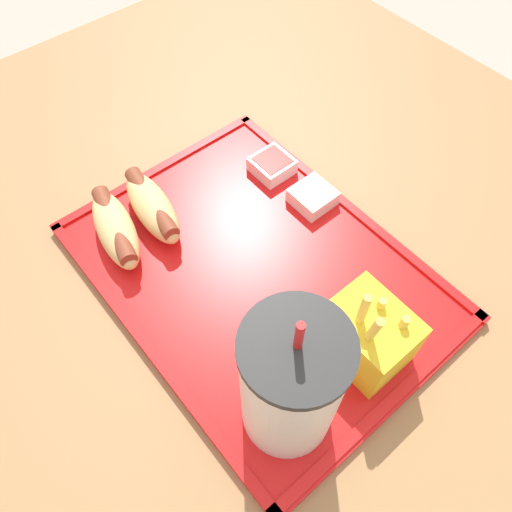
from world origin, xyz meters
name	(u,v)px	position (x,y,z in m)	size (l,w,h in m)	color
ground_plane	(268,419)	(0.00, 0.00, 0.00)	(8.00, 8.00, 0.00)	#ADA393
dining_table	(272,365)	(0.00, 0.00, 0.36)	(1.24, 1.07, 0.73)	olive
food_tray	(256,271)	(0.00, 0.04, 0.74)	(0.45, 0.33, 0.01)	red
soda_cup	(291,384)	(-0.15, 0.13, 0.83)	(0.09, 0.09, 0.21)	silver
hot_dog_far	(115,228)	(0.15, 0.14, 0.76)	(0.14, 0.07, 0.04)	#DBB270
hot_dog_near	(152,206)	(0.15, 0.09, 0.76)	(0.13, 0.06, 0.04)	#DBB270
fries_carton	(368,335)	(-0.15, 0.01, 0.78)	(0.09, 0.07, 0.12)	gold
sauce_cup_mayo	(313,196)	(0.04, -0.09, 0.75)	(0.05, 0.05, 0.02)	silver
sauce_cup_ketchup	(272,165)	(0.12, -0.09, 0.75)	(0.05, 0.05, 0.02)	silver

